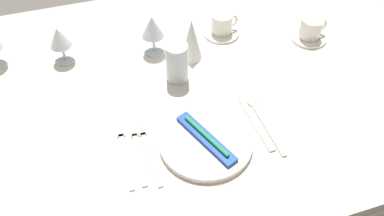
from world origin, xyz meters
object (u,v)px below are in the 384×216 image
(fork_outer, at_px, (149,151))
(fork_inner, at_px, (138,151))
(dinner_plate, at_px, (206,142))
(toothbrush_package, at_px, (206,138))
(napkin_folded, at_px, (192,39))
(wine_glass_right, at_px, (59,39))
(spoon_soup, at_px, (262,118))
(wine_glass_left, at_px, (152,28))
(coffee_cup_left, at_px, (311,28))
(coffee_cup_right, at_px, (222,23))
(fork_salad, at_px, (125,153))
(dinner_knife, at_px, (256,124))
(drink_tumbler, at_px, (176,65))

(fork_outer, height_order, fork_inner, same)
(dinner_plate, xyz_separation_m, toothbrush_package, (0.00, 0.00, 0.02))
(napkin_folded, bearing_deg, wine_glass_right, 164.29)
(toothbrush_package, xyz_separation_m, spoon_soup, (0.18, 0.04, -0.02))
(wine_glass_left, distance_m, wine_glass_right, 0.29)
(coffee_cup_left, relative_size, wine_glass_right, 0.77)
(dinner_plate, height_order, coffee_cup_right, coffee_cup_right)
(fork_salad, relative_size, wine_glass_left, 1.57)
(fork_inner, relative_size, fork_salad, 0.95)
(toothbrush_package, distance_m, spoon_soup, 0.19)
(spoon_soup, distance_m, coffee_cup_left, 0.43)
(fork_inner, distance_m, coffee_cup_right, 0.58)
(fork_outer, distance_m, dinner_knife, 0.31)
(dinner_knife, xyz_separation_m, spoon_soup, (0.02, 0.02, -0.00))
(coffee_cup_left, distance_m, wine_glass_right, 0.83)
(toothbrush_package, bearing_deg, fork_inner, 170.42)
(dinner_plate, distance_m, napkin_folded, 0.37)
(dinner_plate, relative_size, fork_salad, 1.17)
(spoon_soup, height_order, napkin_folded, napkin_folded)
(coffee_cup_left, xyz_separation_m, wine_glass_left, (-0.53, 0.09, 0.05))
(fork_salad, relative_size, drink_tumbler, 1.70)
(dinner_knife, bearing_deg, coffee_cup_left, 42.50)
(dinner_plate, xyz_separation_m, fork_outer, (-0.15, 0.02, -0.01))
(fork_outer, bearing_deg, dinner_knife, -0.13)
(wine_glass_left, bearing_deg, napkin_folded, -31.43)
(dinner_knife, distance_m, wine_glass_right, 0.67)
(dinner_plate, relative_size, fork_outer, 1.18)
(wine_glass_right, distance_m, drink_tumbler, 0.38)
(spoon_soup, bearing_deg, wine_glass_left, 119.48)
(fork_outer, height_order, napkin_folded, napkin_folded)
(coffee_cup_left, bearing_deg, dinner_knife, -137.50)
(fork_salad, bearing_deg, coffee_cup_right, 43.97)
(toothbrush_package, relative_size, fork_outer, 0.97)
(fork_outer, height_order, wine_glass_right, wine_glass_right)
(napkin_folded, bearing_deg, fork_inner, -127.84)
(fork_salad, bearing_deg, toothbrush_package, -9.28)
(coffee_cup_left, height_order, drink_tumbler, drink_tumbler)
(wine_glass_right, bearing_deg, napkin_folded, -15.71)
(fork_inner, bearing_deg, napkin_folded, 52.16)
(dinner_plate, height_order, fork_inner, dinner_plate)
(fork_outer, distance_m, coffee_cup_left, 0.72)
(fork_outer, bearing_deg, dinner_plate, -8.37)
(dinner_knife, relative_size, wine_glass_right, 1.69)
(fork_outer, relative_size, fork_salad, 0.99)
(spoon_soup, xyz_separation_m, drink_tumbler, (-0.19, 0.24, 0.05))
(fork_salad, xyz_separation_m, wine_glass_left, (0.18, 0.39, 0.09))
(wine_glass_left, xyz_separation_m, drink_tumbler, (0.03, -0.15, -0.04))
(wine_glass_right, relative_size, drink_tumbler, 0.99)
(coffee_cup_right, bearing_deg, fork_inner, -133.31)
(fork_inner, height_order, napkin_folded, napkin_folded)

